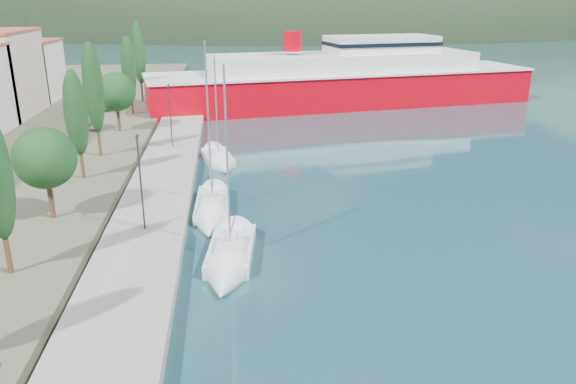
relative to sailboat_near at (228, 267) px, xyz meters
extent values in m
plane|color=#1E4449|center=(3.82, 109.39, -0.33)|extent=(1400.00, 1400.00, 0.00)
cube|color=gray|center=(-5.18, 15.39, 0.07)|extent=(5.00, 88.00, 0.80)
cube|color=white|center=(-28.18, 55.39, 4.37)|extent=(9.00, 10.00, 8.00)
cube|color=#9E5138|center=(-28.18, 55.39, 8.52)|extent=(9.20, 10.20, 0.30)
cylinder|color=#47301E|center=(-11.62, -0.13, 1.36)|extent=(0.30, 0.30, 1.98)
cylinder|color=#47301E|center=(-11.62, 7.93, 1.63)|extent=(0.36, 0.36, 2.53)
sphere|color=#193D1B|center=(-11.62, 7.93, 4.51)|extent=(4.04, 4.04, 4.04)
cylinder|color=#47301E|center=(-11.62, 16.69, 1.34)|extent=(0.30, 0.30, 1.94)
ellipsoid|color=#193D1B|center=(-11.62, 16.69, 5.76)|extent=(1.80, 1.80, 6.89)
cylinder|color=#47301E|center=(-11.62, 23.54, 1.51)|extent=(0.30, 0.30, 2.29)
ellipsoid|color=#193D1B|center=(-11.62, 23.54, 6.72)|extent=(1.80, 1.80, 8.12)
cylinder|color=#47301E|center=(-11.62, 33.75, 1.69)|extent=(0.36, 0.36, 2.64)
sphere|color=#193D1B|center=(-11.62, 33.75, 4.69)|extent=(4.22, 4.22, 4.22)
cylinder|color=#47301E|center=(-11.62, 43.36, 1.42)|extent=(0.30, 0.30, 2.11)
ellipsoid|color=#193D1B|center=(-11.62, 43.36, 6.21)|extent=(1.80, 1.80, 7.47)
cylinder|color=#47301E|center=(-11.62, 52.64, 1.57)|extent=(0.30, 0.30, 2.41)
ellipsoid|color=#193D1B|center=(-11.62, 52.64, 7.05)|extent=(1.80, 1.80, 8.54)
cylinder|color=#2D2D33|center=(-5.18, 4.98, 3.47)|extent=(0.12, 0.12, 6.00)
cube|color=#2D2D33|center=(-5.18, 5.23, 6.47)|extent=(0.15, 0.50, 0.12)
cylinder|color=#2D2D33|center=(-5.18, 25.82, 3.47)|extent=(0.12, 0.12, 6.00)
cube|color=#2D2D33|center=(-5.18, 26.07, 6.47)|extent=(0.15, 0.50, 0.12)
cube|color=silver|center=(0.25, 2.09, -0.05)|extent=(3.29, 6.54, 1.00)
cube|color=silver|center=(0.20, 1.68, 0.62)|extent=(1.83, 2.68, 0.39)
cylinder|color=silver|center=(0.20, 1.68, 5.75)|extent=(0.12, 0.12, 10.60)
cone|color=silver|center=(-0.23, -1.90, -0.05)|extent=(2.90, 3.21, 2.57)
cube|color=silver|center=(-1.01, 10.21, -0.07)|extent=(2.56, 6.64, 0.93)
cube|color=silver|center=(-1.02, 9.77, 0.55)|extent=(1.50, 2.67, 0.36)
cylinder|color=silver|center=(-1.02, 9.77, 6.06)|extent=(0.12, 0.12, 11.34)
cone|color=silver|center=(-1.13, 6.00, -0.07)|extent=(2.46, 3.13, 2.37)
cube|color=silver|center=(-0.75, 22.93, -0.07)|extent=(3.33, 5.71, 0.92)
cube|color=silver|center=(-0.68, 22.58, 0.54)|extent=(1.79, 2.37, 0.36)
cylinder|color=silver|center=(-0.68, 22.58, 4.98)|extent=(0.12, 0.12, 9.19)
cone|color=silver|center=(-0.09, 19.57, -0.07)|extent=(2.78, 2.90, 2.35)
cube|color=#BC000E|center=(16.89, 50.53, 1.74)|extent=(55.83, 21.04, 5.28)
cube|color=silver|center=(16.89, 50.53, 4.38)|extent=(56.27, 21.44, 0.28)
cube|color=silver|center=(16.89, 50.53, 5.52)|extent=(38.81, 16.07, 2.83)
cube|color=silver|center=(22.45, 51.56, 8.06)|extent=(16.33, 9.67, 2.26)
cylinder|color=#BC000E|center=(9.47, 49.16, 8.72)|extent=(2.45, 2.45, 2.64)
camera|label=1|loc=(0.30, -28.75, 14.48)|focal=35.00mm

